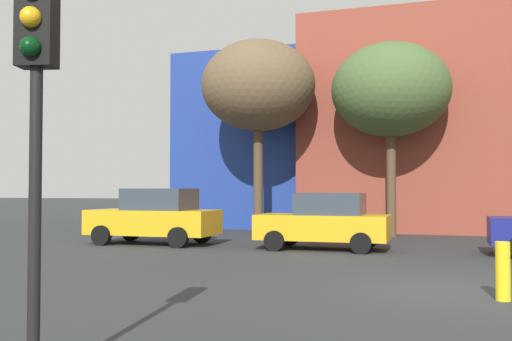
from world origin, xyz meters
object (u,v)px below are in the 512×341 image
object	(u,v)px
parked_car_1	(325,221)
bare_tree_0	(258,87)
bollard_yellow_0	(503,271)
traffic_light_near_left	(35,81)
bare_tree_1	(391,91)
parked_car_0	(155,216)

from	to	relation	value
parked_car_1	bare_tree_0	xyz separation A→B (m)	(-3.91, 5.43, 5.34)
parked_car_1	bollard_yellow_0	world-z (taller)	parked_car_1
traffic_light_near_left	bollard_yellow_0	xyz separation A→B (m)	(4.63, 5.97, -2.40)
traffic_light_near_left	bare_tree_1	xyz separation A→B (m)	(1.67, 19.08, 2.92)
traffic_light_near_left	bare_tree_0	size ratio (longest dim) A/B	0.48
parked_car_0	parked_car_1	distance (m)	5.87
traffic_light_near_left	bollard_yellow_0	size ratio (longest dim) A/B	4.01
traffic_light_near_left	bollard_yellow_0	distance (m)	7.92
parked_car_0	bare_tree_1	distance (m)	10.57
parked_car_0	bollard_yellow_0	world-z (taller)	parked_car_0
bare_tree_1	bollard_yellow_0	xyz separation A→B (m)	(2.96, -13.12, -5.32)
traffic_light_near_left	bare_tree_0	xyz separation A→B (m)	(-3.77, 18.74, 3.32)
bare_tree_0	bollard_yellow_0	xyz separation A→B (m)	(8.40, -12.77, -5.72)
traffic_light_near_left	parked_car_0	bearing A→B (deg)	-170.49
parked_car_0	parked_car_1	bearing A→B (deg)	180.00
bare_tree_0	bollard_yellow_0	bearing A→B (deg)	-56.68
parked_car_1	bare_tree_0	bearing A→B (deg)	-54.26
parked_car_1	traffic_light_near_left	xyz separation A→B (m)	(-0.14, -13.31, 2.02)
traffic_light_near_left	bare_tree_1	distance (m)	19.38
parked_car_0	parked_car_1	world-z (taller)	parked_car_0
parked_car_1	bollard_yellow_0	xyz separation A→B (m)	(4.49, -7.35, -0.38)
parked_car_0	traffic_light_near_left	xyz separation A→B (m)	(5.74, -13.31, 1.95)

